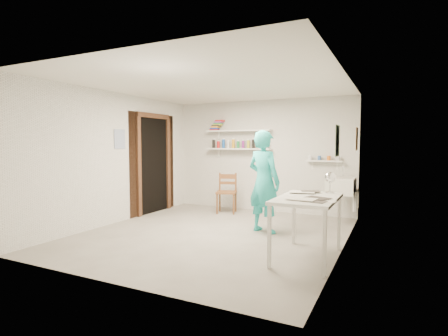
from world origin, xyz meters
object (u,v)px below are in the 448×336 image
at_px(wall_clock, 264,164).
at_px(wooden_chair, 227,192).
at_px(work_table, 307,228).
at_px(belfast_sink, 341,186).
at_px(man, 264,182).
at_px(desk_lamp, 330,177).

height_order(wall_clock, wooden_chair, wall_clock).
relative_size(wooden_chair, work_table, 0.74).
relative_size(wall_clock, work_table, 0.25).
relative_size(belfast_sink, man, 0.36).
bearing_deg(work_table, wooden_chair, 134.92).
height_order(wooden_chair, work_table, wooden_chair).
xyz_separation_m(wooden_chair, work_table, (2.20, -2.21, -0.04)).
xyz_separation_m(wall_clock, wooden_chair, (-1.17, 0.97, -0.68)).
bearing_deg(belfast_sink, wooden_chair, -179.13).
distance_m(belfast_sink, wooden_chair, 2.32).
distance_m(wall_clock, desk_lamp, 1.44).
relative_size(belfast_sink, wall_clock, 1.98).
xyz_separation_m(belfast_sink, wall_clock, (-1.14, -1.01, 0.42)).
bearing_deg(belfast_sink, desk_lamp, -87.22).
relative_size(belfast_sink, desk_lamp, 4.05).
height_order(wooden_chair, desk_lamp, desk_lamp).
bearing_deg(man, desk_lamp, 174.62).
height_order(work_table, desk_lamp, desk_lamp).
bearing_deg(work_table, belfast_sink, 87.19).
height_order(belfast_sink, work_table, belfast_sink).
distance_m(belfast_sink, work_table, 2.26).
height_order(man, desk_lamp, man).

